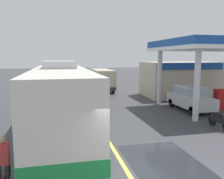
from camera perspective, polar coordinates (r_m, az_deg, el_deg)
name	(u,v)px	position (r m, az deg, el deg)	size (l,w,h in m)	color
ground	(79,92)	(26.59, -7.97, -0.66)	(120.00, 120.00, 0.00)	#38383D
lane_divider_stripe	(84,100)	(21.68, -6.83, -2.55)	(0.16, 50.00, 0.01)	#D8CC4C
wet_puddle_patch	(166,164)	(9.25, 12.93, -17.18)	(2.62, 4.28, 0.01)	#26282D
coach_bus_main	(61,102)	(11.83, -12.22, -2.90)	(2.60, 11.04, 3.69)	silver
gas_station_roadside	(190,71)	(22.89, 18.36, 4.27)	(9.10, 11.95, 5.10)	#194799
car_at_pump	(190,97)	(18.26, 18.28, -1.62)	(1.70, 4.20, 1.82)	#B2B2B7
minibus_opposing_lane	(102,78)	(27.61, -2.43, 2.79)	(2.04, 6.13, 2.44)	#BFB799
cyclist_on_shoulder	(3,168)	(7.67, -24.78, -16.75)	(0.34, 1.82, 1.72)	black
motorcycle_parked_forecourt	(219,120)	(14.36, 24.39, -6.75)	(0.55, 1.80, 0.92)	black
pedestrian_near_pump	(179,93)	(20.19, 15.87, -0.89)	(0.55, 0.22, 1.66)	#33333F
car_trailing_behind_bus	(60,83)	(27.13, -12.34, 1.56)	(1.70, 4.20, 1.82)	#1E602D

